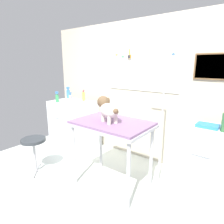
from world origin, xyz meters
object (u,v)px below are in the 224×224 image
Objects in this scene: grooming_table at (112,129)px; counter_left at (73,126)px; stool at (34,145)px; dog at (107,109)px; detangler_spray at (83,96)px; grooming_arm at (161,129)px; cabinet_right at (204,162)px.

grooming_table is 1.05× the size of counter_left.
dog is at bearing 20.86° from stool.
stool is at bearing -88.37° from detangler_spray.
stool is (-1.08, -0.41, -0.62)m from dog.
grooming_arm is 3.21× the size of stool.
counter_left is at bearing 157.81° from dog.
grooming_arm is at bearing 35.14° from grooming_table.
dog is (-0.05, -0.03, 0.26)m from grooming_table.
dog is 1.31m from stool.
detangler_spray reaches higher than stool.
grooming_arm is 0.65m from cabinet_right.
dog reaches higher than grooming_table.
counter_left is 0.59m from detangler_spray.
dog is 0.79× the size of stool.
counter_left is 0.93m from stool.
grooming_arm is 4.08× the size of dog.
grooming_table is 0.61m from grooming_arm.
detangler_spray is (-1.11, 0.67, -0.04)m from dog.
grooming_table is at bearing 31.57° from dog.
grooming_arm is 1.85m from stool.
counter_left is at bearing -178.78° from cabinet_right.
grooming_arm is at bearing -3.88° from counter_left.
detangler_spray is at bearing 148.85° from dog.
grooming_table is at bearing -144.86° from grooming_arm.
stool is (-2.14, -0.97, -0.00)m from cabinet_right.
counter_left is at bearing 99.81° from stool.
grooming_arm is 1.82m from counter_left.
stool is (-1.63, -0.80, -0.36)m from grooming_arm.
grooming_table is 0.57× the size of grooming_arm.
grooming_arm is 1.94× the size of cabinet_right.
counter_left is (-1.29, 0.47, -0.34)m from grooming_table.
counter_left reaches higher than cabinet_right.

